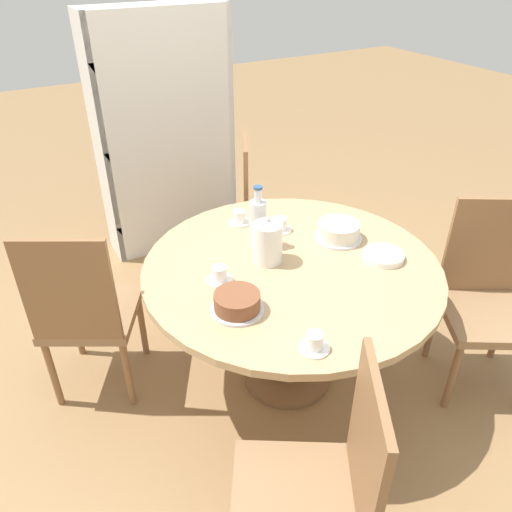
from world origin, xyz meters
TOP-DOWN VIEW (x-y plane):
  - ground_plane at (0.00, 0.00)m, footprint 14.00×14.00m
  - dining_table at (0.00, 0.00)m, footprint 1.36×1.36m
  - chair_a at (0.86, -0.44)m, footprint 0.58×0.58m
  - chair_b at (0.39, 0.88)m, footprint 0.57×0.57m
  - chair_c at (-0.87, 0.41)m, footprint 0.57×0.57m
  - chair_d at (-0.44, -0.86)m, footprint 0.58×0.58m
  - bookshelf at (0.03, 1.63)m, footprint 0.93×0.28m
  - coffee_pot at (-0.08, 0.08)m, footprint 0.13×0.13m
  - water_bottle at (-0.05, 0.22)m, footprint 0.08×0.08m
  - cake_main at (0.32, 0.08)m, footprint 0.23×0.23m
  - cake_second at (-0.37, -0.17)m, footprint 0.22×0.22m
  - cup_a at (-0.02, 0.46)m, footprint 0.11×0.11m
  - cup_b at (-0.34, 0.05)m, footprint 0.11×0.11m
  - cup_c at (-0.23, -0.50)m, footprint 0.11×0.11m
  - cup_d at (0.12, 0.29)m, footprint 0.11×0.11m
  - plate_stack at (0.40, -0.17)m, footprint 0.19×0.19m

SIDE VIEW (x-z plane):
  - ground_plane at x=0.00m, z-range 0.00..0.00m
  - chair_a at x=0.86m, z-range 0.02..0.98m
  - chair_b at x=0.39m, z-range 0.02..0.98m
  - chair_c at x=-0.87m, z-range 0.02..0.98m
  - chair_d at x=-0.44m, z-range 0.02..0.98m
  - dining_table at x=0.00m, z-range 0.22..0.94m
  - plate_stack at x=0.40m, z-range 0.71..0.74m
  - cup_a at x=-0.02m, z-range 0.71..0.78m
  - cup_b at x=-0.34m, z-range 0.71..0.78m
  - cup_c at x=-0.23m, z-range 0.71..0.78m
  - cup_d at x=0.12m, z-range 0.71..0.78m
  - cake_second at x=-0.37m, z-range 0.71..0.79m
  - cake_main at x=0.32m, z-range 0.71..0.80m
  - coffee_pot at x=-0.08m, z-range 0.70..0.93m
  - bookshelf at x=0.03m, z-range 0.01..1.64m
  - water_bottle at x=-0.05m, z-range 0.69..1.00m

